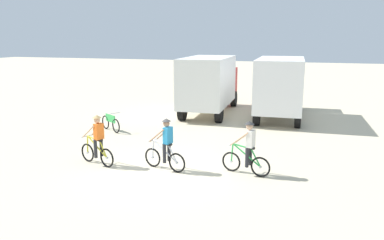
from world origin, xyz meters
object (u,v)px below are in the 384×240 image
cyclist_cowboy_hat (166,146)px  cyclist_near_camera (248,150)px  cyclist_orange_shirt (97,142)px  box_truck_white_box (210,82)px  bicycle_spare (111,123)px  box_truck_avon_van (280,85)px

cyclist_cowboy_hat → cyclist_near_camera: size_ratio=1.00×
cyclist_cowboy_hat → cyclist_orange_shirt: bearing=-175.1°
box_truck_white_box → bicycle_spare: size_ratio=4.60×
box_truck_avon_van → cyclist_orange_shirt: (-5.42, -10.28, -1.03)m
box_truck_white_box → cyclist_near_camera: size_ratio=3.76×
box_truck_white_box → bicycle_spare: box_truck_white_box is taller
box_truck_white_box → cyclist_cowboy_hat: 10.12m
box_truck_avon_van → cyclist_cowboy_hat: (-2.91, -10.06, -1.03)m
box_truck_avon_van → cyclist_cowboy_hat: bearing=-106.2°
box_truck_avon_van → cyclist_near_camera: size_ratio=3.76×
box_truck_white_box → box_truck_avon_van: same height
box_truck_white_box → cyclist_orange_shirt: 10.37m
box_truck_white_box → cyclist_cowboy_hat: box_truck_white_box is taller
box_truck_white_box → box_truck_avon_van: (4.04, 0.05, 0.00)m
cyclist_near_camera → cyclist_orange_shirt: bearing=-173.2°
cyclist_near_camera → box_truck_avon_van: bearing=88.9°
cyclist_cowboy_hat → bicycle_spare: 6.37m
cyclist_orange_shirt → cyclist_cowboy_hat: 2.51m
cyclist_near_camera → bicycle_spare: (-7.32, 3.99, -0.45)m
box_truck_avon_van → cyclist_cowboy_hat: 10.52m
cyclist_orange_shirt → bicycle_spare: cyclist_orange_shirt is taller
box_truck_white_box → cyclist_orange_shirt: (-1.37, -10.22, -1.03)m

